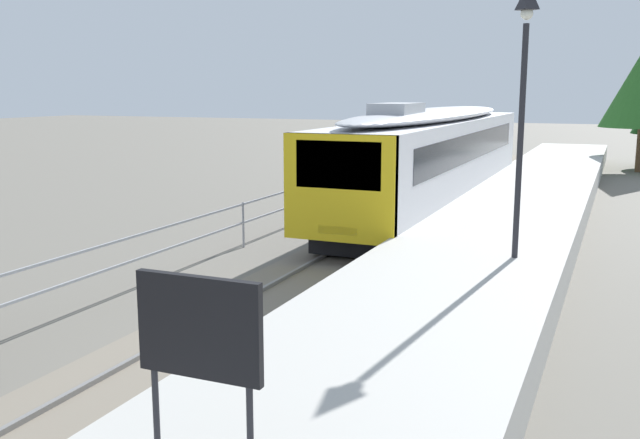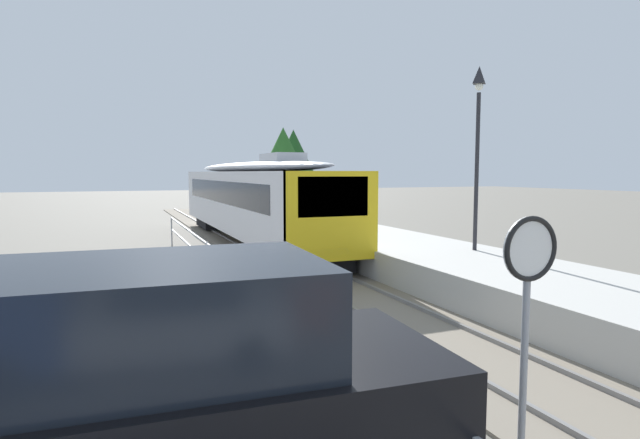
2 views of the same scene
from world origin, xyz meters
The scene contains 6 objects.
ground_plane centered at (-3.00, 22.00, 0.00)m, with size 160.00×160.00×0.00m, color #6B665B.
track_rails centered at (0.00, 22.00, 0.03)m, with size 3.20×60.00×0.14m.
commuter_train centered at (0.00, 28.74, 2.14)m, with size 2.82×18.35×3.74m.
station_platform centered at (3.25, 22.00, 0.45)m, with size 3.90×60.00×0.90m, color #B7B5AD.
platform_lamp_mid_platform centered at (4.21, 18.82, 4.62)m, with size 0.34×0.34×5.35m.
platform_notice_board centered at (2.86, 9.31, 2.19)m, with size 1.20×0.08×1.80m.
Camera 1 is at (6.07, 4.44, 4.23)m, focal length 39.66 mm.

